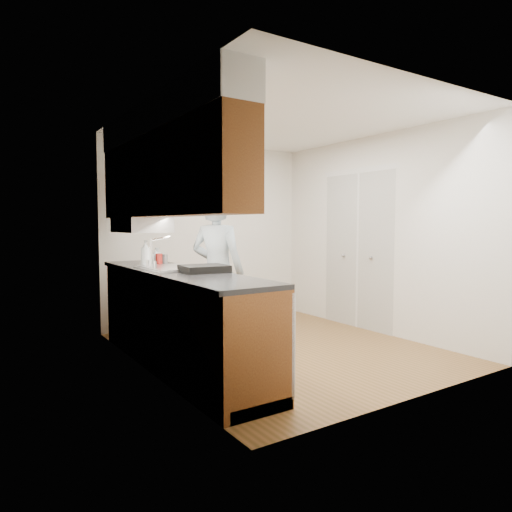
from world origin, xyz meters
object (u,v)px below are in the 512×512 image
(steel_can, at_px, (165,259))
(dish_rack, at_px, (204,269))
(soap_bottle_b, at_px, (156,256))
(soap_bottle_c, at_px, (157,255))
(person, at_px, (217,262))
(soap_bottle_a, at_px, (146,253))
(soda_can, at_px, (159,260))

(steel_can, xyz_separation_m, dish_rack, (-0.01, -0.99, -0.02))
(soap_bottle_b, bearing_deg, soap_bottle_c, 64.92)
(person, relative_size, soap_bottle_a, 6.96)
(person, relative_size, soap_bottle_c, 10.99)
(soap_bottle_b, bearing_deg, soap_bottle_a, -144.61)
(soda_can, bearing_deg, soap_bottle_a, -171.04)
(soap_bottle_b, height_order, steel_can, soap_bottle_b)
(person, distance_m, dish_rack, 0.76)
(dish_rack, bearing_deg, soap_bottle_b, 102.74)
(soda_can, distance_m, dish_rack, 0.85)
(soap_bottle_a, height_order, soda_can, soap_bottle_a)
(person, height_order, steel_can, person)
(soap_bottle_b, distance_m, soda_can, 0.09)
(dish_rack, bearing_deg, soap_bottle_c, 96.20)
(soap_bottle_b, distance_m, soap_bottle_c, 0.25)
(steel_can, relative_size, dish_rack, 0.27)
(soap_bottle_b, relative_size, steel_can, 1.74)
(person, bearing_deg, dish_rack, 109.77)
(soap_bottle_b, relative_size, soap_bottle_c, 1.09)
(person, bearing_deg, soap_bottle_a, 40.54)
(soap_bottle_a, height_order, soap_bottle_b, soap_bottle_a)
(person, xyz_separation_m, soap_bottle_a, (-0.73, 0.22, 0.10))
(soda_can, bearing_deg, soap_bottle_c, 72.02)
(steel_can, bearing_deg, soda_can, -131.21)
(soap_bottle_a, xyz_separation_m, dish_rack, (0.26, -0.82, -0.11))
(soap_bottle_b, xyz_separation_m, soap_bottle_c, (0.10, 0.22, -0.01))
(soap_bottle_a, bearing_deg, steel_can, 30.63)
(soap_bottle_a, distance_m, steel_can, 0.33)
(soap_bottle_b, distance_m, steel_can, 0.15)
(person, distance_m, soap_bottle_a, 0.76)
(soap_bottle_a, xyz_separation_m, soap_bottle_c, (0.25, 0.33, -0.05))
(person, distance_m, soap_bottle_b, 0.66)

